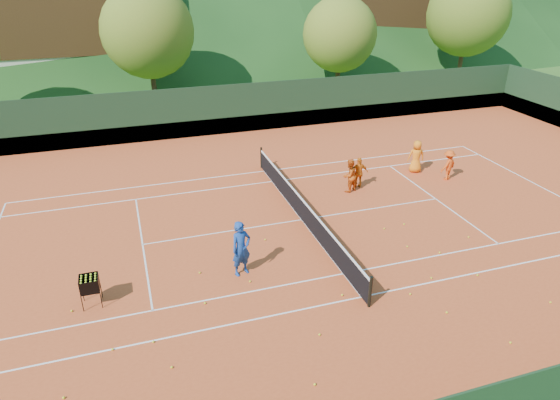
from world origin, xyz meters
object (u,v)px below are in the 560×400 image
object	(u,v)px
student_c	(416,156)
chalet_right	(387,8)
ball_hopper	(89,284)
chalet_left	(62,13)
coach	(241,249)
tennis_net	(302,209)
student_a	(349,176)
student_d	(448,165)
student_b	(359,173)
chalet_mid	(240,12)

from	to	relation	value
student_c	chalet_right	distance (m)	30.15
ball_hopper	chalet_left	size ratio (longest dim) A/B	0.07
student_c	coach	bearing A→B (deg)	49.25
ball_hopper	student_c	bearing A→B (deg)	22.27
chalet_left	chalet_right	xyz separation A→B (m)	(30.00, 0.00, -0.39)
tennis_net	chalet_right	distance (m)	36.37
student_a	tennis_net	xyz separation A→B (m)	(-3.03, -1.96, -0.28)
student_c	chalet_left	bearing A→B (deg)	-38.23
student_a	student_d	bearing A→B (deg)	156.06
coach	student_b	world-z (taller)	coach
chalet_right	chalet_left	bearing A→B (deg)	-180.00
chalet_left	chalet_right	bearing A→B (deg)	0.00
chalet_mid	student_c	bearing A→B (deg)	-87.79
coach	chalet_left	world-z (taller)	chalet_left
student_b	chalet_mid	bearing A→B (deg)	-87.13
coach	chalet_right	xyz separation A→B (m)	(23.29, 33.00, 4.25)
student_a	student_d	xyz separation A→B (m)	(5.13, -0.21, -0.04)
coach	tennis_net	size ratio (longest dim) A/B	0.16
student_d	chalet_mid	bearing A→B (deg)	-107.06
ball_hopper	coach	bearing A→B (deg)	2.50
student_b	tennis_net	xyz separation A→B (m)	(-3.64, -2.22, -0.24)
coach	tennis_net	distance (m)	4.48
student_b	chalet_left	distance (m)	31.33
coach	student_b	xyz separation A→B (m)	(6.93, 5.23, -0.24)
student_a	student_d	world-z (taller)	student_a
student_a	tennis_net	size ratio (longest dim) A/B	0.13
student_a	student_d	distance (m)	5.13
student_d	student_b	bearing A→B (deg)	-26.79
tennis_net	chalet_left	distance (m)	32.04
student_d	tennis_net	size ratio (longest dim) A/B	0.12
tennis_net	chalet_mid	bearing A→B (deg)	79.99
student_a	student_b	world-z (taller)	student_a
coach	tennis_net	bearing A→B (deg)	23.30
student_d	student_a	bearing A→B (deg)	-23.23
ball_hopper	chalet_left	distance (m)	33.62
student_a	chalet_left	bearing A→B (deg)	-86.66
ball_hopper	student_a	bearing A→B (deg)	24.90
student_b	student_c	world-z (taller)	student_c
coach	student_a	world-z (taller)	coach
student_c	chalet_mid	bearing A→B (deg)	-68.56
chalet_left	student_c	bearing A→B (deg)	-57.45
student_a	chalet_right	distance (m)	33.07
coach	ball_hopper	size ratio (longest dim) A/B	1.97
coach	student_d	distance (m)	12.40
student_a	chalet_left	xyz separation A→B (m)	(-13.03, 28.04, 4.85)
student_a	chalet_mid	xyz separation A→B (m)	(2.97, 32.04, 4.19)
ball_hopper	chalet_right	world-z (taller)	chalet_right
coach	ball_hopper	world-z (taller)	coach
student_d	chalet_right	size ratio (longest dim) A/B	0.12
chalet_left	tennis_net	bearing A→B (deg)	-71.57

